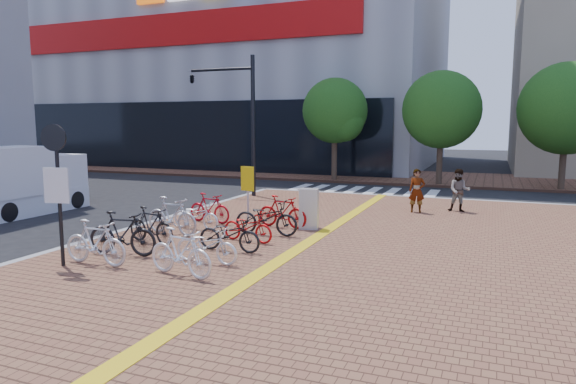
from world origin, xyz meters
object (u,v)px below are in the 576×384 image
at_px(bike_5, 209,208).
at_px(traffic_light_pole, 224,100).
at_px(utility_box, 309,209).
at_px(notice_sign, 57,178).
at_px(bike_4, 196,215).
at_px(bike_6, 180,252).
at_px(bike_11, 282,212).
at_px(bike_7, 207,245).
at_px(bike_2, 151,225).
at_px(bike_8, 229,234).
at_px(bike_9, 248,227).
at_px(box_truck, 25,182).
at_px(pedestrian_a, 417,191).
at_px(pedestrian_b, 459,190).
at_px(bike_1, 122,233).
at_px(yellow_sign, 247,184).
at_px(bike_10, 266,218).
at_px(bike_3, 172,216).
at_px(bike_0, 95,243).

relative_size(bike_5, traffic_light_pole, 0.26).
height_order(utility_box, notice_sign, notice_sign).
relative_size(bike_4, bike_6, 0.94).
bearing_deg(bike_11, traffic_light_pole, 46.94).
xyz_separation_m(bike_7, traffic_light_pole, (-5.42, 10.86, 3.95)).
height_order(bike_2, bike_4, bike_2).
height_order(bike_8, bike_9, bike_8).
xyz_separation_m(bike_4, box_truck, (-8.12, 0.76, 0.63)).
xyz_separation_m(bike_4, pedestrian_a, (6.03, 5.75, 0.38)).
relative_size(bike_5, pedestrian_a, 1.02).
distance_m(bike_8, pedestrian_b, 10.04).
relative_size(bike_2, bike_4, 1.02).
distance_m(bike_1, bike_7, 2.36).
xyz_separation_m(bike_5, bike_6, (2.53, -5.56, 0.03)).
bearing_deg(bike_4, bike_6, -147.78).
xyz_separation_m(bike_1, box_truck, (-8.13, 4.24, 0.51)).
bearing_deg(yellow_sign, utility_box, -6.26).
height_order(bike_6, traffic_light_pole, traffic_light_pole).
bearing_deg(traffic_light_pole, bike_6, -65.61).
bearing_deg(notice_sign, bike_11, 62.96).
height_order(bike_10, utility_box, utility_box).
bearing_deg(bike_3, pedestrian_b, -37.64).
relative_size(bike_8, utility_box, 1.36).
bearing_deg(pedestrian_b, yellow_sign, -144.49).
distance_m(bike_9, notice_sign, 5.15).
distance_m(bike_1, bike_8, 2.69).
distance_m(bike_5, yellow_sign, 1.52).
height_order(bike_0, box_truck, box_truck).
bearing_deg(traffic_light_pole, box_truck, -126.76).
height_order(bike_4, bike_11, bike_11).
distance_m(bike_3, bike_8, 2.79).
bearing_deg(bike_4, notice_sign, 176.34).
xyz_separation_m(yellow_sign, traffic_light_pole, (-4.06, 5.88, 3.07)).
height_order(bike_0, traffic_light_pole, traffic_light_pole).
xyz_separation_m(bike_1, yellow_sign, (0.99, 5.13, 0.75)).
bearing_deg(pedestrian_a, bike_11, -139.48).
bearing_deg(pedestrian_b, utility_box, -130.78).
relative_size(bike_0, bike_11, 1.04).
height_order(bike_6, box_truck, box_truck).
relative_size(bike_3, bike_4, 1.14).
relative_size(bike_2, bike_3, 0.89).
relative_size(bike_11, notice_sign, 0.52).
bearing_deg(bike_10, utility_box, -35.09).
relative_size(bike_0, bike_7, 1.08).
distance_m(bike_4, notice_sign, 5.14).
bearing_deg(bike_6, bike_1, 78.03).
relative_size(bike_6, traffic_light_pole, 0.28).
bearing_deg(bike_10, pedestrian_b, -39.80).
bearing_deg(bike_6, bike_11, 10.02).
height_order(bike_9, pedestrian_b, pedestrian_b).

